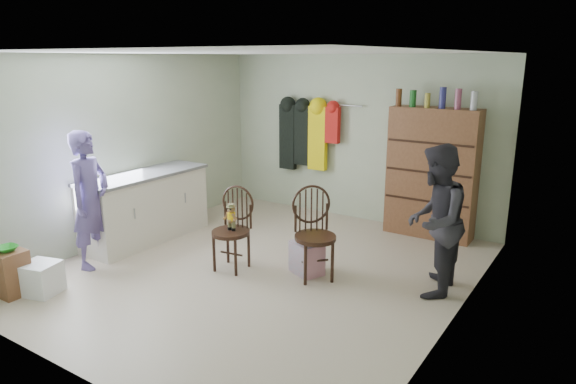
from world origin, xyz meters
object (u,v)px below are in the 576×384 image
Objects in this scene: chair_front at (233,224)px; dresser at (432,172)px; counter at (146,207)px; chair_far at (314,229)px.

dresser is (1.57, 2.42, 0.36)m from chair_front.
chair_far reaches higher than counter.
dresser reaches higher than chair_front.
dresser is at bearing 35.69° from counter.
chair_front is (1.63, -0.12, 0.08)m from counter.
chair_front is at bearing 152.35° from chair_far.
counter is 1.77× the size of chair_far.
dresser is at bearing 26.56° from chair_far.
dresser reaches higher than chair_far.
chair_front is at bearing -122.95° from dresser.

